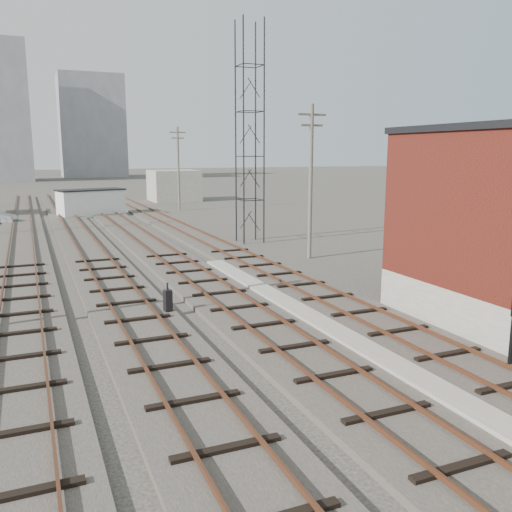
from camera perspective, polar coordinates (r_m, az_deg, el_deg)
ground at (r=61.24m, az=-14.44°, el=4.62°), size 320.00×320.00×0.00m
track_right at (r=41.35m, az=-6.61°, el=2.21°), size 3.20×90.00×0.39m
track_mid_right at (r=40.43m, az=-12.05°, el=1.84°), size 3.20×90.00×0.39m
track_mid_left at (r=39.89m, az=-17.70°, el=1.45°), size 3.20×90.00×0.39m
track_left at (r=39.74m, az=-23.44°, el=1.03°), size 3.20×90.00×0.39m
platform_curb at (r=18.15m, az=10.05°, el=-9.04°), size 0.90×28.00×0.26m
lattice_tower at (r=38.12m, az=-0.67°, el=12.70°), size 1.60×1.60×15.00m
utility_pole_right_a at (r=32.23m, az=5.78°, el=8.19°), size 1.80×0.24×9.00m
utility_pole_right_b at (r=60.29m, az=-8.17°, el=9.33°), size 1.80×0.24×9.00m
apartment_right at (r=151.36m, az=-16.89°, el=12.92°), size 16.00×12.00×26.00m
shed_right at (r=72.64m, az=-8.64°, el=7.35°), size 6.00×6.00×4.00m
switch_stand at (r=21.28m, az=-9.26°, el=-4.75°), size 0.33×0.33×1.24m
site_trailer at (r=56.67m, az=-16.96°, el=5.40°), size 6.89×4.30×2.69m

